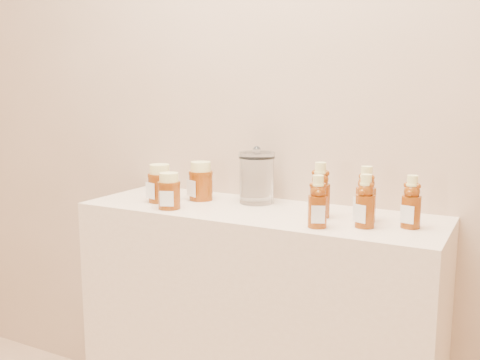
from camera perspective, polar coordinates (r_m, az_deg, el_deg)
The scene contains 11 objects.
wall_back at distance 1.90m, azimuth 4.65°, elevation 11.38°, with size 3.50×0.02×2.70m, color tan.
display_table at distance 1.91m, azimuth 1.79°, elevation -16.46°, with size 1.20×0.40×0.90m, color beige.
bear_bottle_back_left at distance 1.66m, azimuth 8.55°, elevation -0.67°, with size 0.07×0.07×0.19m, color #6A2908, non-canonical shape.
bear_bottle_back_mid at distance 1.63m, azimuth 13.29°, elevation -1.08°, with size 0.06×0.06×0.19m, color #6A2908, non-canonical shape.
bear_bottle_back_right at distance 1.59m, azimuth 17.83°, elevation -1.87°, with size 0.06×0.06×0.17m, color #6A2908, non-canonical shape.
bear_bottle_front_left at distance 1.54m, azimuth 8.30°, elevation -1.91°, with size 0.06×0.06×0.17m, color #6A2908, non-canonical shape.
bear_bottle_front_right at distance 1.56m, azimuth 13.24°, elevation -1.83°, with size 0.06×0.06×0.17m, color #6A2908, non-canonical shape.
honey_jar_left at distance 1.89m, azimuth -8.55°, elevation -0.34°, with size 0.08×0.08×0.13m, color #6A2908, non-canonical shape.
honey_jar_back at distance 1.91m, azimuth -4.20°, elevation -0.10°, with size 0.09×0.09×0.14m, color #6A2908, non-canonical shape.
honey_jar_front at distance 1.78m, azimuth -7.57°, elevation -1.15°, with size 0.08×0.08×0.12m, color #6A2908, non-canonical shape.
glass_canister at distance 1.85m, azimuth 1.79°, elevation 0.48°, with size 0.13×0.13×0.19m, color white, non-canonical shape.
Camera 1 is at (0.76, 0.01, 1.29)m, focal length 40.00 mm.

